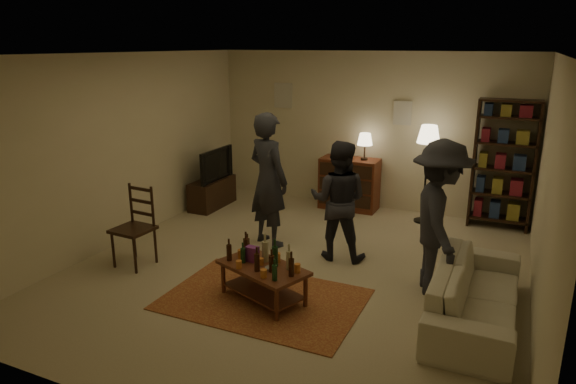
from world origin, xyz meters
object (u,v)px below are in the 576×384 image
Objects in this scene: coffee_table at (263,269)px; person_right at (339,201)px; dining_chair at (136,223)px; person_by_sofa at (439,218)px; bookshelf at (503,164)px; person_left at (268,180)px; tv_stand at (212,186)px; sofa at (476,294)px; dresser at (350,182)px; floor_lamp at (428,141)px.

person_right reaches higher than coffee_table.
person_by_sofa is (3.69, 0.82, 0.34)m from dining_chair.
coffee_table is at bearing -121.57° from bookshelf.
dining_chair is 1.88m from person_left.
tv_stand is 0.58× the size of person_by_sofa.
person_by_sofa is (-0.50, 0.51, 0.60)m from sofa.
bookshelf reaches higher than coffee_table.
bookshelf is 1.25× the size of person_right.
bookshelf reaches higher than sofa.
person_left is 2.50m from person_by_sofa.
dresser is (-0.16, 3.64, 0.09)m from coffee_table.
floor_lamp reaches higher than dresser.
person_right reaches higher than sofa.
dresser is 0.67× the size of bookshelf.
person_by_sofa is at bearing 154.31° from person_right.
dining_chair is at bearing -79.81° from tv_stand.
tv_stand is 0.78× the size of dresser.
coffee_table reaches higher than sofa.
coffee_table is 4.39m from bookshelf.
tv_stand reaches higher than coffee_table.
person_by_sofa is at bearing -169.45° from person_left.
dresser is (1.80, 3.42, -0.09)m from dining_chair.
coffee_table is 3.64m from dresser.
floor_lamp is at bearing -167.62° from bookshelf.
bookshelf is at bearing -121.69° from person_left.
bookshelf is at bearing 58.43° from coffee_table.
dining_chair is at bearing 21.97° from person_right.
bookshelf is at bearing -137.93° from person_right.
floor_lamp is at bearing -5.18° from person_by_sofa.
coffee_table is at bearing 103.20° from sofa.
coffee_table is 1.60m from person_right.
tv_stand is at bearing -30.71° from person_right.
dining_chair is (-1.96, 0.21, 0.19)m from coffee_table.
bookshelf is at bearing -30.06° from person_by_sofa.
floor_lamp is at bearing -111.92° from person_left.
dresser reaches higher than sofa.
dresser is at bearing 37.54° from sofa.
bookshelf is at bearing 1.57° from dresser.
person_by_sofa is (0.57, -2.42, -0.44)m from floor_lamp.
tv_stand is 0.52× the size of bookshelf.
dining_chair is 0.59× the size of person_by_sofa.
sofa is at bearing -176.78° from person_left.
bookshelf is 1.19m from floor_lamp.
tv_stand is 4.84m from bookshelf.
coffee_table is 0.71× the size of person_right.
person_left reaches higher than dresser.
tv_stand is 5.14m from sofa.
floor_lamp is at bearing -7.71° from dresser.
dresser is 3.93m from sofa.
floor_lamp is 2.18m from person_right.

